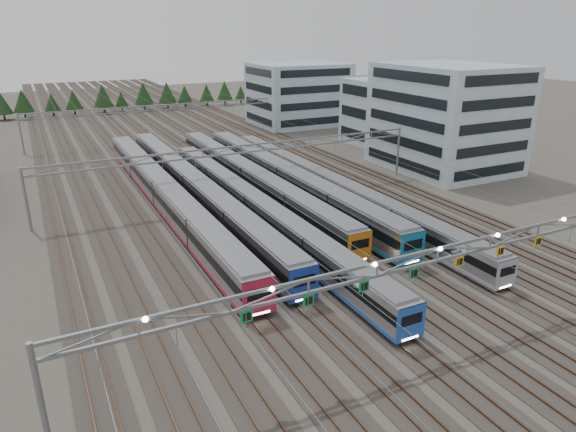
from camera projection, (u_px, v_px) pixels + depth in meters
name	position (u px, v px, depth m)	size (l,w,h in m)	color
ground	(428.00, 337.00, 41.52)	(400.00, 400.00, 0.00)	#47423A
track_bed	(150.00, 123.00, 124.74)	(54.00, 260.00, 5.42)	#2D2823
train_a	(164.00, 193.00, 69.95)	(3.07, 64.87, 4.01)	black
train_b	(194.00, 187.00, 72.77)	(2.99, 66.07, 3.90)	black
train_c	(255.00, 207.00, 65.11)	(2.74, 61.16, 3.57)	black
train_d	(250.00, 178.00, 77.14)	(2.96, 58.29, 3.85)	black
train_e	(286.00, 179.00, 76.44)	(3.14, 57.91, 4.09)	black
train_f	(330.00, 186.00, 74.07)	(2.64, 63.45, 3.43)	black
gantry_near	(438.00, 258.00, 38.94)	(56.36, 0.61, 8.08)	gray
gantry_mid	(241.00, 156.00, 72.80)	(56.36, 0.36, 8.00)	gray
gantry_far	(163.00, 112.00, 110.48)	(56.36, 0.36, 8.00)	gray
depot_bldg_south	(446.00, 117.00, 88.54)	(18.00, 22.00, 17.73)	#9CB0BA
depot_bldg_mid	(388.00, 113.00, 107.36)	(14.00, 16.00, 13.39)	#9CB0BA
depot_bldg_north	(298.00, 94.00, 129.82)	(22.00, 18.00, 15.08)	#9CB0BA
treeline	(122.00, 97.00, 149.14)	(93.80, 5.60, 7.02)	#332114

